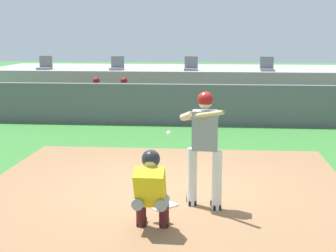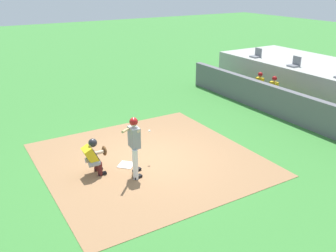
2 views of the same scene
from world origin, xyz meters
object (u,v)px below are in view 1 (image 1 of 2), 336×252
stadium_seat_0 (45,66)px  stadium_seat_3 (267,67)px  home_plate (159,204)px  dugout_player_1 (124,98)px  stadium_seat_2 (191,67)px  batter_at_plate (204,142)px  catcher_crouched (151,187)px  dugout_player_0 (96,97)px  stadium_seat_1 (117,66)px

stadium_seat_0 → stadium_seat_3: size_ratio=1.00×
home_plate → stadium_seat_0: (-5.20, 10.18, 1.51)m
dugout_player_1 → stadium_seat_2: bearing=45.2°
dugout_player_1 → stadium_seat_0: stadium_seat_0 is taller
dugout_player_1 → batter_at_plate: bearing=-71.7°
catcher_crouched → dugout_player_0: (-2.90, 9.13, 0.06)m
home_plate → dugout_player_1: 8.42m
dugout_player_0 → stadium_seat_2: 3.65m
batter_at_plate → catcher_crouched: batter_at_plate is taller
stadium_seat_2 → batter_at_plate: bearing=-86.1°
home_plate → stadium_seat_1: 10.61m
batter_at_plate → stadium_seat_2: (-0.69, 10.20, 0.50)m
home_plate → stadium_seat_1: size_ratio=0.92×
batter_at_plate → catcher_crouched: 1.26m
home_plate → batter_at_plate: size_ratio=0.24×
home_plate → stadium_seat_3: stadium_seat_3 is taller
catcher_crouched → stadium_seat_1: stadium_seat_1 is taller
stadium_seat_0 → stadium_seat_3: same height
stadium_seat_0 → stadium_seat_3: bearing=0.0°
dugout_player_1 → stadium_seat_1: size_ratio=2.71×
batter_at_plate → stadium_seat_2: bearing=93.9°
catcher_crouched → stadium_seat_1: size_ratio=4.47×
home_plate → catcher_crouched: (-0.00, -0.99, 0.59)m
catcher_crouched → dugout_player_0: size_ratio=1.65×
stadium_seat_0 → stadium_seat_1: bearing=0.0°
stadium_seat_1 → home_plate: bearing=-75.7°
dugout_player_1 → stadium_seat_0: bearing=147.4°
dugout_player_0 → stadium_seat_3: 5.93m
catcher_crouched → stadium_seat_0: 12.35m
home_plate → catcher_crouched: size_ratio=0.20×
home_plate → dugout_player_1: dugout_player_1 is taller
batter_at_plate → dugout_player_0: (-3.60, 8.17, -0.36)m
batter_at_plate → stadium_seat_3: size_ratio=3.76×
home_plate → stadium_seat_2: bearing=90.0°
catcher_crouched → stadium_seat_3: (2.60, 11.17, 0.93)m
dugout_player_0 → stadium_seat_0: 3.19m
stadium_seat_0 → stadium_seat_1: (2.60, 0.00, 0.00)m
stadium_seat_2 → stadium_seat_3: same height
stadium_seat_0 → catcher_crouched: bearing=-65.0°
home_plate → stadium_seat_3: (2.60, 10.18, 1.51)m
dugout_player_1 → stadium_seat_3: bearing=23.8°
stadium_seat_0 → stadium_seat_3: 7.80m
catcher_crouched → stadium_seat_3: size_ratio=4.47×
dugout_player_0 → stadium_seat_0: (-2.29, 2.03, 0.86)m
stadium_seat_1 → batter_at_plate: bearing=-72.1°
dugout_player_1 → stadium_seat_3: 5.12m
stadium_seat_0 → stadium_seat_2: (5.20, 0.00, 0.00)m
batter_at_plate → dugout_player_1: batter_at_plate is taller
batter_at_plate → stadium_seat_2: stadium_seat_2 is taller
catcher_crouched → stadium_seat_3: stadium_seat_3 is taller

